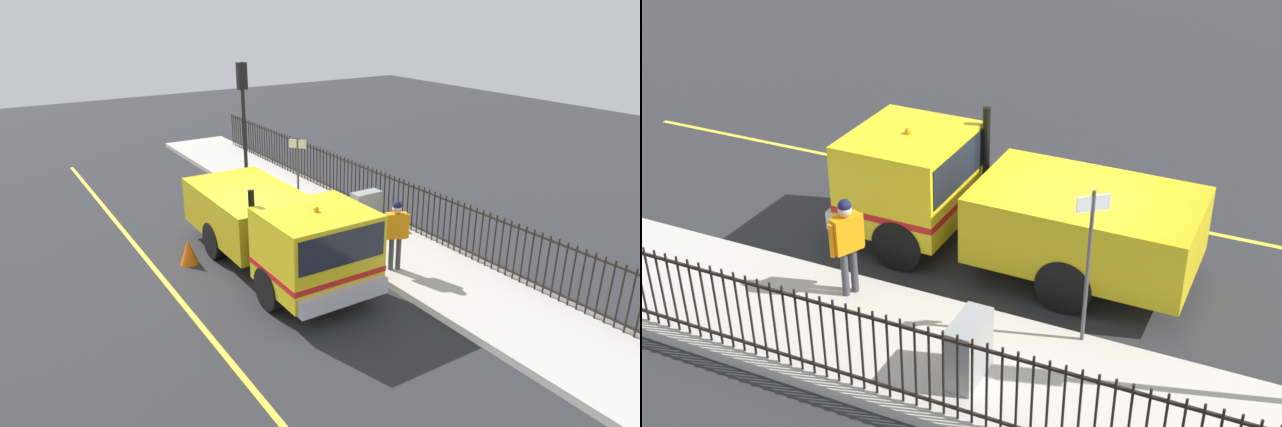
% 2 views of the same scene
% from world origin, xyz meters
% --- Properties ---
extents(ground_plane, '(55.07, 55.07, 0.00)m').
position_xyz_m(ground_plane, '(0.00, 0.00, 0.00)').
color(ground_plane, '#2B2B2D').
rests_on(ground_plane, ground).
extents(sidewalk_slab, '(2.73, 25.03, 0.17)m').
position_xyz_m(sidewalk_slab, '(3.28, 0.00, 0.08)').
color(sidewalk_slab, '#B7B2A8').
rests_on(sidewalk_slab, ground).
extents(lane_marking, '(0.12, 22.53, 0.01)m').
position_xyz_m(lane_marking, '(-2.34, 0.00, 0.00)').
color(lane_marking, yellow).
rests_on(lane_marking, ground).
extents(work_truck, '(2.30, 6.39, 2.46)m').
position_xyz_m(work_truck, '(0.19, -1.43, 1.20)').
color(work_truck, yellow).
rests_on(work_truck, ground).
extents(worker_standing, '(0.58, 0.42, 1.74)m').
position_xyz_m(worker_standing, '(2.44, -2.97, 1.24)').
color(worker_standing, orange).
rests_on(worker_standing, sidewalk_slab).
extents(iron_fence, '(0.04, 21.31, 1.39)m').
position_xyz_m(iron_fence, '(4.43, 0.00, 0.87)').
color(iron_fence, black).
rests_on(iron_fence, sidewalk_slab).
extents(utility_cabinet, '(0.86, 0.40, 1.00)m').
position_xyz_m(utility_cabinet, '(3.60, -0.32, 0.67)').
color(utility_cabinet, gray).
rests_on(utility_cabinet, sidewalk_slab).
extents(traffic_cone, '(0.46, 0.46, 0.66)m').
position_xyz_m(traffic_cone, '(-1.49, 0.33, 0.33)').
color(traffic_cone, orange).
rests_on(traffic_cone, ground).
extents(street_sign, '(0.34, 0.41, 2.55)m').
position_xyz_m(street_sign, '(2.06, 0.89, 1.75)').
color(street_sign, '#4C4C4C').
rests_on(street_sign, sidewalk_slab).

